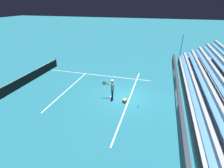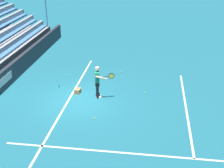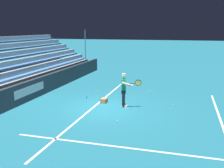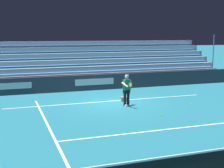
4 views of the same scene
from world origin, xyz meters
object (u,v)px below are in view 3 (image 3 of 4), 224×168
object	(u,v)px
tennis_ball_near_player	(150,91)
tennis_ball_on_baseline	(98,91)
ball_box_cardboard	(104,101)
tennis_player	(124,90)
water_bottle	(87,97)
tennis_ball_far_right	(117,121)
tennis_ball_stray_back	(173,105)
tennis_ball_by_box	(116,89)

from	to	relation	value
tennis_ball_near_player	tennis_ball_on_baseline	world-z (taller)	same
ball_box_cardboard	tennis_player	bearing A→B (deg)	73.94
tennis_ball_near_player	water_bottle	xyz separation A→B (m)	(2.72, -3.20, 0.08)
ball_box_cardboard	water_bottle	world-z (taller)	ball_box_cardboard
tennis_ball_near_player	tennis_ball_far_right	distance (m)	5.86
tennis_ball_near_player	water_bottle	world-z (taller)	water_bottle
ball_box_cardboard	tennis_ball_on_baseline	distance (m)	2.64
tennis_player	tennis_ball_near_player	bearing A→B (deg)	167.29
tennis_ball_on_baseline	tennis_ball_stray_back	distance (m)	5.11
tennis_ball_by_box	tennis_ball_on_baseline	bearing A→B (deg)	-52.75
tennis_ball_on_baseline	tennis_ball_far_right	distance (m)	5.57
tennis_ball_near_player	tennis_ball_far_right	size ratio (longest dim) A/B	1.00
ball_box_cardboard	tennis_ball_by_box	distance (m)	3.11
tennis_player	tennis_ball_far_right	xyz separation A→B (m)	(2.23, 0.23, -0.86)
tennis_player	tennis_ball_by_box	world-z (taller)	tennis_player
ball_box_cardboard	tennis_ball_by_box	size ratio (longest dim) A/B	6.06
tennis_player	tennis_ball_stray_back	xyz separation A→B (m)	(-0.81, 2.42, -0.86)
ball_box_cardboard	tennis_ball_stray_back	distance (m)	3.64
tennis_ball_far_right	tennis_ball_by_box	world-z (taller)	same
tennis_ball_stray_back	tennis_ball_far_right	xyz separation A→B (m)	(3.04, -2.19, 0.00)
tennis_ball_far_right	water_bottle	distance (m)	4.07
ball_box_cardboard	tennis_ball_on_baseline	bearing A→B (deg)	-154.40
tennis_ball_stray_back	water_bottle	world-z (taller)	water_bottle
tennis_ball_near_player	tennis_ball_on_baseline	distance (m)	3.26
ball_box_cardboard	tennis_ball_far_right	bearing A→B (deg)	28.87
ball_box_cardboard	tennis_ball_stray_back	size ratio (longest dim) A/B	6.06
tennis_ball_on_baseline	water_bottle	xyz separation A→B (m)	(1.84, -0.07, 0.08)
ball_box_cardboard	tennis_ball_by_box	bearing A→B (deg)	-176.79
tennis_ball_far_right	tennis_ball_on_baseline	bearing A→B (deg)	-152.67
tennis_ball_near_player	tennis_ball_by_box	xyz separation A→B (m)	(0.15, -2.17, 0.00)
tennis_ball_on_baseline	tennis_ball_far_right	xyz separation A→B (m)	(4.95, 2.56, 0.00)
tennis_player	ball_box_cardboard	bearing A→B (deg)	-106.06
tennis_ball_stray_back	tennis_ball_far_right	distance (m)	3.75
tennis_ball_on_baseline	tennis_ball_stray_back	bearing A→B (deg)	68.12
ball_box_cardboard	tennis_ball_stray_back	bearing A→B (deg)	97.43
tennis_ball_far_right	tennis_ball_by_box	size ratio (longest dim) A/B	1.00
tennis_ball_on_baseline	tennis_ball_far_right	size ratio (longest dim) A/B	1.00
ball_box_cardboard	tennis_ball_by_box	world-z (taller)	ball_box_cardboard
tennis_player	tennis_ball_far_right	size ratio (longest dim) A/B	25.98
tennis_ball_stray_back	tennis_ball_by_box	size ratio (longest dim) A/B	1.00
tennis_ball_far_right	tennis_ball_by_box	xyz separation A→B (m)	(-5.68, -1.59, 0.00)
tennis_player	tennis_ball_stray_back	world-z (taller)	tennis_player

